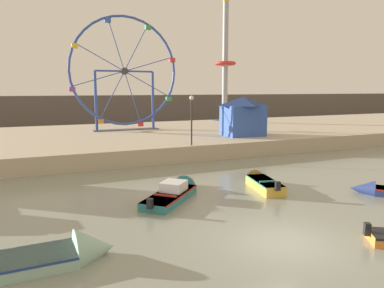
# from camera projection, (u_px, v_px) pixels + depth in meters

# --- Properties ---
(ground_plane) EXTENTS (240.00, 240.00, 0.00)m
(ground_plane) POSITION_uv_depth(u_px,v_px,m) (284.00, 242.00, 12.88)
(ground_plane) COLOR gray
(quay_promenade) EXTENTS (110.00, 20.65, 1.20)m
(quay_promenade) POSITION_uv_depth(u_px,v_px,m) (122.00, 139.00, 35.02)
(quay_promenade) COLOR #B7A88E
(quay_promenade) RESTS_ON ground_plane
(distant_town_skyline) EXTENTS (140.00, 3.00, 4.40)m
(distant_town_skyline) POSITION_uv_depth(u_px,v_px,m) (87.00, 110.00, 55.78)
(distant_town_skyline) COLOR #564C47
(distant_town_skyline) RESTS_ON ground_plane
(motorboat_teal_painted) EXTENTS (4.41, 4.47, 1.29)m
(motorboat_teal_painted) POSITION_uv_depth(u_px,v_px,m) (177.00, 191.00, 18.49)
(motorboat_teal_painted) COLOR teal
(motorboat_teal_painted) RESTS_ON ground_plane
(motorboat_mustard_yellow) EXTENTS (1.84, 4.04, 1.10)m
(motorboat_mustard_yellow) POSITION_uv_depth(u_px,v_px,m) (261.00, 182.00, 20.08)
(motorboat_mustard_yellow) COLOR gold
(motorboat_mustard_yellow) RESTS_ON ground_plane
(motorboat_seafoam) EXTENTS (5.87, 1.77, 1.51)m
(motorboat_seafoam) POSITION_uv_depth(u_px,v_px,m) (43.00, 258.00, 11.16)
(motorboat_seafoam) COLOR #93BCAD
(motorboat_seafoam) RESTS_ON ground_plane
(ferris_wheel_blue_frame) EXTENTS (10.88, 1.20, 11.36)m
(ferris_wheel_blue_frame) POSITION_uv_depth(u_px,v_px,m) (124.00, 73.00, 36.64)
(ferris_wheel_blue_frame) COLOR #334CA8
(ferris_wheel_blue_frame) RESTS_ON quay_promenade
(drop_tower_steel_tower) EXTENTS (2.80, 2.80, 15.44)m
(drop_tower_steel_tower) POSITION_uv_depth(u_px,v_px,m) (225.00, 68.00, 45.65)
(drop_tower_steel_tower) COLOR #999EA3
(drop_tower_steel_tower) RESTS_ON quay_promenade
(carnival_booth_blue_tent) EXTENTS (3.88, 3.31, 3.48)m
(carnival_booth_blue_tent) POSITION_uv_depth(u_px,v_px,m) (243.00, 115.00, 32.75)
(carnival_booth_blue_tent) COLOR #3356B7
(carnival_booth_blue_tent) RESTS_ON quay_promenade
(promenade_lamp_near) EXTENTS (0.32, 0.32, 3.67)m
(promenade_lamp_near) POSITION_uv_depth(u_px,v_px,m) (192.00, 113.00, 26.93)
(promenade_lamp_near) COLOR #2D2D33
(promenade_lamp_near) RESTS_ON quay_promenade
(mooring_buoy_orange) EXTENTS (0.44, 0.44, 0.44)m
(mooring_buoy_orange) POSITION_uv_depth(u_px,v_px,m) (190.00, 182.00, 20.44)
(mooring_buoy_orange) COLOR red
(mooring_buoy_orange) RESTS_ON ground_plane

